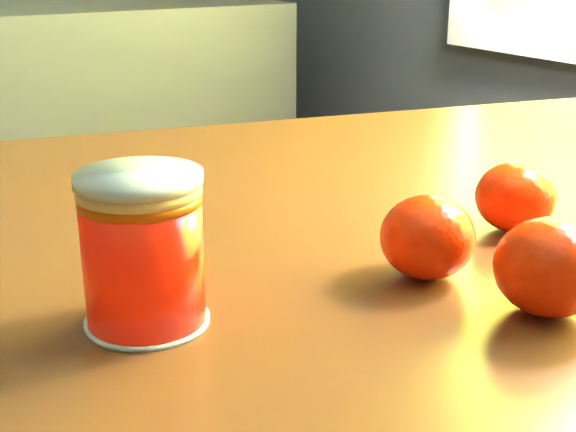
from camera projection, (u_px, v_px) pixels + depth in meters
table at (332, 353)px, 0.64m from camera, size 1.23×0.98×0.82m
juice_glass at (143, 251)px, 0.45m from camera, size 0.07×0.07×0.09m
orange_front at (427, 237)px, 0.52m from camera, size 0.07×0.07×0.05m
orange_back at (515, 197)px, 0.60m from camera, size 0.06×0.06×0.05m
orange_extra at (550, 267)px, 0.47m from camera, size 0.07×0.07×0.06m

